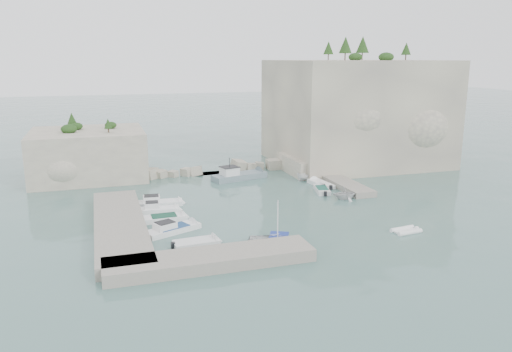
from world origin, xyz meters
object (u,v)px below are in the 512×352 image
object	(u,v)px
work_boat	(239,179)
inflatable_dinghy	(406,232)
motorboat_e	(196,246)
tender_east_c	(321,186)
tender_east_a	(345,199)
motorboat_b	(159,212)
tender_east_d	(309,180)
motorboat_a	(159,205)
motorboat_d	(173,232)
motorboat_c	(164,221)
rowboat	(277,246)
tender_east_b	(322,192)

from	to	relation	value
work_boat	inflatable_dinghy	bearing A→B (deg)	-84.17
work_boat	motorboat_e	bearing A→B (deg)	-128.85
tender_east_c	work_boat	xyz separation A→B (m)	(-9.74, 7.28, 0.00)
tender_east_a	motorboat_b	bearing A→B (deg)	91.05
motorboat_e	tender_east_d	distance (m)	29.33
tender_east_c	motorboat_a	bearing A→B (deg)	89.78
motorboat_d	tender_east_a	world-z (taller)	tender_east_a
motorboat_d	motorboat_e	world-z (taller)	motorboat_d
motorboat_d	tender_east_a	xyz separation A→B (m)	(22.61, 5.67, 0.00)
motorboat_b	motorboat_d	world-z (taller)	same
motorboat_e	tender_east_a	bearing A→B (deg)	21.89
motorboat_c	tender_east_a	distance (m)	23.02
tender_east_a	tender_east_c	size ratio (longest dim) A/B	0.62
motorboat_c	rowboat	size ratio (longest dim) A/B	0.96
motorboat_d	tender_east_b	world-z (taller)	motorboat_d
motorboat_a	motorboat_e	size ratio (longest dim) A/B	1.30
motorboat_e	tender_east_a	xyz separation A→B (m)	(21.03, 10.15, 0.00)
rowboat	motorboat_b	bearing A→B (deg)	59.89
inflatable_dinghy	tender_east_b	size ratio (longest dim) A/B	0.67
motorboat_c	rowboat	distance (m)	14.27
tender_east_b	tender_east_c	xyz separation A→B (m)	(1.24, 2.97, 0.00)
motorboat_e	motorboat_a	bearing A→B (deg)	92.96
motorboat_d	tender_east_a	size ratio (longest dim) A/B	1.95
tender_east_a	motorboat_e	bearing A→B (deg)	120.73
motorboat_c	tender_east_b	world-z (taller)	same
work_boat	motorboat_a	bearing A→B (deg)	-156.72
motorboat_c	work_boat	distance (m)	20.66
motorboat_a	motorboat_d	xyz separation A→B (m)	(0.16, -10.05, 0.00)
motorboat_d	tender_east_b	distance (m)	23.41
motorboat_a	motorboat_e	xyz separation A→B (m)	(1.74, -14.52, 0.00)
motorboat_c	tender_east_d	xyz separation A→B (m)	(22.62, 12.27, 0.00)
motorboat_a	motorboat_e	distance (m)	14.63
tender_east_c	motorboat_d	bearing A→B (deg)	112.52
tender_east_b	motorboat_b	bearing A→B (deg)	110.14
tender_east_c	tender_east_d	distance (m)	3.61
rowboat	inflatable_dinghy	distance (m)	13.83
tender_east_a	tender_east_c	distance (m)	7.03
motorboat_c	tender_east_b	xyz separation A→B (m)	(21.64, 5.70, 0.00)
tender_east_b	motorboat_e	bearing A→B (deg)	139.46
tender_east_a	tender_east_d	xyz separation A→B (m)	(-0.34, 10.64, 0.00)
tender_east_a	rowboat	bearing A→B (deg)	137.33
motorboat_a	work_boat	bearing A→B (deg)	42.37
motorboat_d	tender_east_c	size ratio (longest dim) A/B	1.21
motorboat_a	tender_east_b	bearing A→B (deg)	4.05
tender_east_b	tender_east_d	distance (m)	6.65
motorboat_a	tender_east_c	bearing A→B (deg)	11.57
tender_east_c	motorboat_e	bearing A→B (deg)	122.44
motorboat_a	motorboat_b	xyz separation A→B (m)	(-0.39, -2.78, 0.00)
rowboat	tender_east_a	xyz separation A→B (m)	(13.69, 12.48, 0.00)
motorboat_d	rowboat	size ratio (longest dim) A/B	1.16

